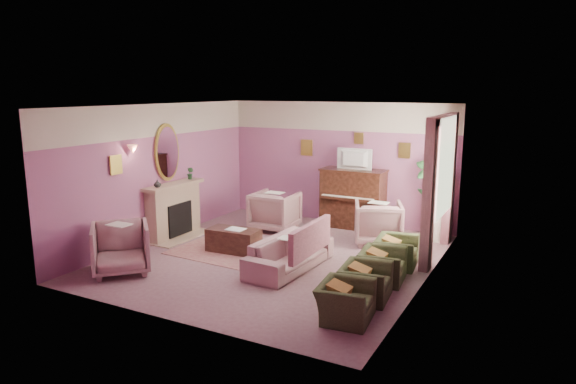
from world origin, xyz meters
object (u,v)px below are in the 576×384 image
at_px(piano, 353,199).
at_px(olive_chair_c, 382,260).
at_px(floral_armchair_front, 121,246).
at_px(olive_chair_b, 366,276).
at_px(sofa, 290,247).
at_px(floral_armchair_left, 275,209).
at_px(olive_chair_a, 346,295).
at_px(coffee_table, 234,240).
at_px(side_table, 436,223).
at_px(television, 353,158).
at_px(olive_chair_d, 396,247).
at_px(floral_armchair_right, 378,221).

height_order(piano, olive_chair_c, piano).
relative_size(floral_armchair_front, olive_chair_c, 1.19).
bearing_deg(piano, olive_chair_b, -66.63).
height_order(piano, sofa, piano).
bearing_deg(olive_chair_b, olive_chair_c, 90.00).
bearing_deg(floral_armchair_left, piano, 35.72).
distance_m(floral_armchair_front, olive_chair_a, 4.07).
bearing_deg(sofa, olive_chair_c, 7.62).
xyz_separation_m(floral_armchair_front, olive_chair_a, (4.07, 0.07, -0.13)).
height_order(piano, coffee_table, piano).
distance_m(olive_chair_a, side_table, 4.44).
relative_size(sofa, olive_chair_c, 2.41).
bearing_deg(television, olive_chair_d, -51.68).
relative_size(floral_armchair_right, side_table, 1.37).
bearing_deg(olive_chair_c, olive_chair_a, -90.00).
bearing_deg(olive_chair_b, olive_chair_d, 90.00).
bearing_deg(coffee_table, floral_armchair_front, -119.82).
distance_m(television, coffee_table, 3.35).
height_order(sofa, olive_chair_b, sofa).
relative_size(piano, olive_chair_d, 1.75).
relative_size(floral_armchair_front, olive_chair_a, 1.19).
xyz_separation_m(olive_chair_b, side_table, (0.28, 3.61, 0.00)).
xyz_separation_m(piano, side_table, (1.89, -0.12, -0.30)).
bearing_deg(sofa, piano, 90.21).
height_order(floral_armchair_front, side_table, floral_armchair_front).
xyz_separation_m(coffee_table, floral_armchair_front, (-1.06, -1.85, 0.25)).
relative_size(olive_chair_b, side_table, 1.14).
xyz_separation_m(coffee_table, floral_armchair_left, (-0.05, 1.73, 0.25)).
relative_size(coffee_table, olive_chair_d, 1.25).
bearing_deg(floral_armchair_left, olive_chair_c, -31.53).
relative_size(floral_armchair_left, olive_chair_d, 1.19).
height_order(floral_armchair_left, olive_chair_d, floral_armchair_left).
xyz_separation_m(television, olive_chair_c, (1.61, -2.86, -1.25)).
relative_size(sofa, olive_chair_b, 2.41).
height_order(sofa, olive_chair_c, sofa).
bearing_deg(side_table, floral_armchair_front, -134.01).
height_order(piano, floral_armchair_right, piano).
height_order(sofa, floral_armchair_front, floral_armchair_front).
xyz_separation_m(floral_armchair_front, olive_chair_b, (4.07, 0.89, -0.13)).
bearing_deg(side_table, television, 177.91).
bearing_deg(coffee_table, sofa, -14.31).
xyz_separation_m(television, side_table, (1.89, -0.07, -1.25)).
xyz_separation_m(television, olive_chair_a, (1.61, -4.50, -1.25)).
height_order(floral_armchair_front, olive_chair_b, floral_armchair_front).
relative_size(floral_armchair_front, olive_chair_d, 1.19).
distance_m(floral_armchair_front, olive_chair_d, 4.79).
xyz_separation_m(piano, olive_chair_d, (1.61, -2.09, -0.30)).
height_order(sofa, olive_chair_a, sofa).
relative_size(piano, olive_chair_b, 1.75).
bearing_deg(floral_armchair_right, floral_armchair_front, -132.51).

